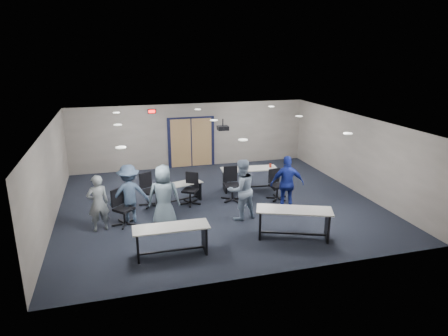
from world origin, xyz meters
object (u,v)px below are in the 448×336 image
object	(u,v)px
person_lightblue	(241,190)
person_navy	(287,184)
table_front_left	(171,235)
person_plaid	(164,197)
table_back_right	(249,175)
chair_back_d	(277,185)
chair_back_c	(232,184)
chair_loose_left	(124,208)
table_front_right	(294,218)
chair_back_b	(190,189)
person_back	(129,194)
chair_back_a	(150,190)
person_gray	(98,203)
table_back_left	(179,190)

from	to	relation	value
person_lightblue	person_navy	distance (m)	1.56
table_front_left	person_plaid	size ratio (longest dim) A/B	1.01
table_back_right	chair_back_d	size ratio (longest dim) A/B	2.01
chair_back_c	chair_loose_left	bearing A→B (deg)	-163.30
table_front_right	chair_back_b	xyz separation A→B (m)	(-2.20, 3.11, -0.04)
person_plaid	person_back	distance (m)	1.12
table_front_right	person_lightblue	world-z (taller)	person_lightblue
chair_loose_left	person_lightblue	bearing A→B (deg)	-50.28
chair_back_c	person_back	xyz separation A→B (m)	(-3.36, -0.84, 0.30)
person_navy	chair_back_c	bearing A→B (deg)	-32.52
chair_back_a	person_plaid	xyz separation A→B (m)	(0.24, -1.74, 0.38)
chair_back_a	person_gray	bearing A→B (deg)	-164.56
chair_back_b	person_gray	size ratio (longest dim) A/B	0.64
table_back_left	person_navy	world-z (taller)	person_navy
table_back_right	person_plaid	size ratio (longest dim) A/B	1.12
person_back	table_back_right	bearing A→B (deg)	-161.65
person_plaid	chair_back_d	bearing A→B (deg)	-154.30
chair_back_b	person_back	size ratio (longest dim) A/B	0.59
table_back_right	person_back	bearing A→B (deg)	-152.81
table_front_left	chair_back_c	world-z (taller)	chair_back_c
table_back_left	person_plaid	distance (m)	1.95
chair_back_b	person_navy	world-z (taller)	person_navy
table_back_right	chair_loose_left	world-z (taller)	chair_loose_left
chair_back_b	chair_loose_left	distance (m)	2.39
table_front_right	chair_back_c	size ratio (longest dim) A/B	1.86
person_plaid	chair_back_b	bearing A→B (deg)	-115.03
chair_loose_left	person_lightblue	xyz separation A→B (m)	(3.37, -0.46, 0.38)
table_back_right	person_plaid	bearing A→B (deg)	-139.49
table_front_left	person_gray	size ratio (longest dim) A/B	1.15
table_back_right	person_navy	bearing A→B (deg)	-71.48
chair_back_b	chair_back_d	xyz separation A→B (m)	(2.91, -0.34, -0.01)
table_front_left	chair_back_d	bearing A→B (deg)	36.59
chair_back_a	person_back	xyz separation A→B (m)	(-0.68, -1.10, 0.33)
chair_back_a	person_lightblue	world-z (taller)	person_lightblue
chair_back_d	person_gray	world-z (taller)	person_gray
table_front_left	person_navy	bearing A→B (deg)	26.46
table_back_left	person_navy	size ratio (longest dim) A/B	0.94
chair_back_b	person_lightblue	world-z (taller)	person_lightblue
chair_back_a	table_back_left	bearing A→B (deg)	-27.47
table_front_right	chair_back_a	bearing A→B (deg)	158.32
table_front_right	chair_back_c	bearing A→B (deg)	126.46
table_front_left	person_plaid	xyz separation A→B (m)	(0.05, 1.64, 0.40)
person_plaid	table_front_left	bearing A→B (deg)	97.41
chair_back_c	chair_back_d	bearing A→B (deg)	-11.29
table_back_left	person_back	distance (m)	2.00
chair_loose_left	table_back_left	bearing A→B (deg)	-6.11
table_back_left	chair_back_b	size ratio (longest dim) A/B	1.62
person_gray	person_lightblue	xyz separation A→B (m)	(4.04, -0.28, 0.11)
table_front_right	table_back_right	size ratio (longest dim) A/B	1.02
table_back_left	chair_back_c	size ratio (longest dim) A/B	1.48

